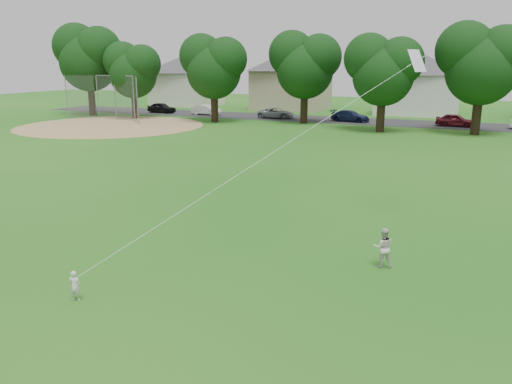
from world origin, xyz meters
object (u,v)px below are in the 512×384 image
at_px(toddler, 75,286).
at_px(kite, 277,150).
at_px(baseball_backstop, 111,98).
at_px(older_boy, 383,248).

distance_m(toddler, kite, 7.10).
distance_m(kite, baseball_backstop, 41.75).
bearing_deg(kite, toddler, -121.69).
xyz_separation_m(toddler, older_boy, (6.87, 5.47, 0.20)).
bearing_deg(older_boy, kite, -19.25).
xyz_separation_m(older_boy, kite, (-3.47, 0.04, 2.72)).
bearing_deg(toddler, kite, -143.49).
relative_size(toddler, older_boy, 0.68).
xyz_separation_m(kite, baseball_backstop, (-30.29, 28.72, -1.00)).
bearing_deg(kite, older_boy, -0.62).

